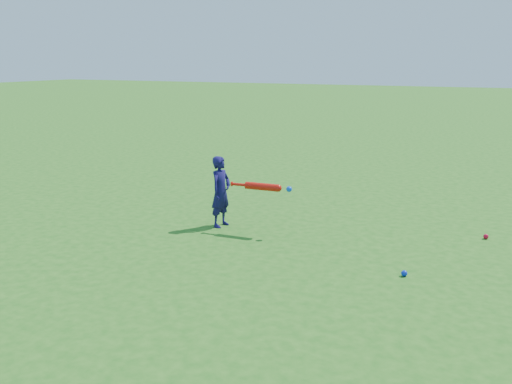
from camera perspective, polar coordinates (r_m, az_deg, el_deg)
ground at (r=8.02m, az=-2.56°, el=-2.49°), size 80.00×80.00×0.00m
child at (r=7.47m, az=-3.54°, el=0.04°), size 0.26×0.37×0.94m
ground_ball_red at (r=7.59m, az=22.00°, el=-4.14°), size 0.06×0.06×0.06m
ground_ball_blue at (r=6.07m, az=14.60°, el=-7.88°), size 0.06×0.06×0.06m
bat_swing at (r=7.14m, az=0.87°, el=0.51°), size 0.82×0.11×0.09m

